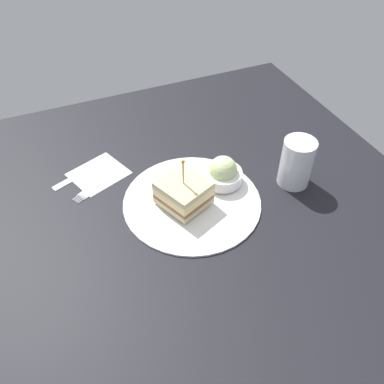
{
  "coord_description": "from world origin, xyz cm",
  "views": [
    {
      "loc": [
        52.27,
        -22.27,
        57.6
      ],
      "look_at": [
        0.0,
        0.0,
        2.84
      ],
      "focal_mm": 38.19,
      "sensor_mm": 36.0,
      "label": 1
    }
  ],
  "objects_px": {
    "coleslaw_bowl": "(223,173)",
    "napkin": "(99,173)",
    "sandwich_half_center": "(183,192)",
    "fork": "(92,188)",
    "plate": "(192,201)",
    "knife": "(77,176)",
    "drink_glass": "(296,165)"
  },
  "relations": [
    {
      "from": "coleslaw_bowl",
      "to": "napkin",
      "type": "height_order",
      "value": "coleslaw_bowl"
    },
    {
      "from": "sandwich_half_center",
      "to": "fork",
      "type": "height_order",
      "value": "sandwich_half_center"
    },
    {
      "from": "plate",
      "to": "knife",
      "type": "bearing_deg",
      "value": -130.76
    },
    {
      "from": "napkin",
      "to": "sandwich_half_center",
      "type": "bearing_deg",
      "value": 40.55
    },
    {
      "from": "plate",
      "to": "napkin",
      "type": "xyz_separation_m",
      "value": [
        -0.16,
        -0.15,
        -0.0
      ]
    },
    {
      "from": "plate",
      "to": "drink_glass",
      "type": "distance_m",
      "value": 0.22
    },
    {
      "from": "napkin",
      "to": "knife",
      "type": "height_order",
      "value": "knife"
    },
    {
      "from": "plate",
      "to": "sandwich_half_center",
      "type": "relative_size",
      "value": 2.44
    },
    {
      "from": "coleslaw_bowl",
      "to": "fork",
      "type": "relative_size",
      "value": 0.73
    },
    {
      "from": "fork",
      "to": "knife",
      "type": "relative_size",
      "value": 0.86
    },
    {
      "from": "coleslaw_bowl",
      "to": "knife",
      "type": "distance_m",
      "value": 0.31
    },
    {
      "from": "drink_glass",
      "to": "napkin",
      "type": "bearing_deg",
      "value": -116.53
    },
    {
      "from": "drink_glass",
      "to": "fork",
      "type": "relative_size",
      "value": 0.94
    },
    {
      "from": "sandwich_half_center",
      "to": "drink_glass",
      "type": "distance_m",
      "value": 0.24
    },
    {
      "from": "plate",
      "to": "sandwich_half_center",
      "type": "distance_m",
      "value": 0.03
    },
    {
      "from": "fork",
      "to": "drink_glass",
      "type": "bearing_deg",
      "value": 70.09
    },
    {
      "from": "sandwich_half_center",
      "to": "coleslaw_bowl",
      "type": "height_order",
      "value": "sandwich_half_center"
    },
    {
      "from": "coleslaw_bowl",
      "to": "drink_glass",
      "type": "xyz_separation_m",
      "value": [
        0.05,
        0.14,
        0.02
      ]
    },
    {
      "from": "sandwich_half_center",
      "to": "napkin",
      "type": "xyz_separation_m",
      "value": [
        -0.15,
        -0.13,
        -0.03
      ]
    },
    {
      "from": "coleslaw_bowl",
      "to": "fork",
      "type": "bearing_deg",
      "value": -109.42
    },
    {
      "from": "coleslaw_bowl",
      "to": "drink_glass",
      "type": "distance_m",
      "value": 0.15
    },
    {
      "from": "plate",
      "to": "sandwich_half_center",
      "type": "bearing_deg",
      "value": -97.58
    },
    {
      "from": "napkin",
      "to": "fork",
      "type": "relative_size",
      "value": 0.98
    },
    {
      "from": "coleslaw_bowl",
      "to": "knife",
      "type": "height_order",
      "value": "coleslaw_bowl"
    },
    {
      "from": "plate",
      "to": "coleslaw_bowl",
      "type": "bearing_deg",
      "value": 108.42
    },
    {
      "from": "coleslaw_bowl",
      "to": "fork",
      "type": "xyz_separation_m",
      "value": [
        -0.09,
        -0.25,
        -0.03
      ]
    },
    {
      "from": "drink_glass",
      "to": "fork",
      "type": "xyz_separation_m",
      "value": [
        -0.14,
        -0.39,
        -0.04
      ]
    },
    {
      "from": "coleslaw_bowl",
      "to": "knife",
      "type": "xyz_separation_m",
      "value": [
        -0.14,
        -0.27,
        -0.03
      ]
    },
    {
      "from": "sandwich_half_center",
      "to": "drink_glass",
      "type": "xyz_separation_m",
      "value": [
        0.03,
        0.23,
        0.01
      ]
    },
    {
      "from": "napkin",
      "to": "fork",
      "type": "distance_m",
      "value": 0.05
    },
    {
      "from": "plate",
      "to": "coleslaw_bowl",
      "type": "xyz_separation_m",
      "value": [
        -0.03,
        0.08,
        0.03
      ]
    },
    {
      "from": "plate",
      "to": "knife",
      "type": "xyz_separation_m",
      "value": [
        -0.17,
        -0.19,
        -0.0
      ]
    }
  ]
}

